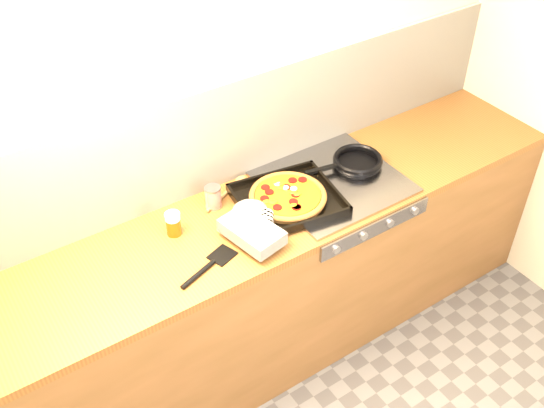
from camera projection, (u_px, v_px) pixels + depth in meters
room_shell at (213, 139)px, 2.76m from camera, size 3.20×3.20×3.20m
counter_run at (252, 290)px, 3.02m from camera, size 3.20×0.62×0.90m
stovetop at (333, 182)px, 2.92m from camera, size 0.60×0.56×0.02m
pizza_on_tray at (277, 205)px, 2.73m from camera, size 0.61×0.48×0.07m
frying_pan at (357, 162)px, 2.99m from camera, size 0.41×0.27×0.04m
tomato_can at (213, 197)px, 2.76m from camera, size 0.08×0.08×0.10m
juice_glass at (173, 224)px, 2.62m from camera, size 0.08×0.08×0.11m
wooden_spoon at (229, 190)px, 2.87m from camera, size 0.28×0.15×0.02m
black_spatula at (208, 266)px, 2.50m from camera, size 0.28×0.14×0.02m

